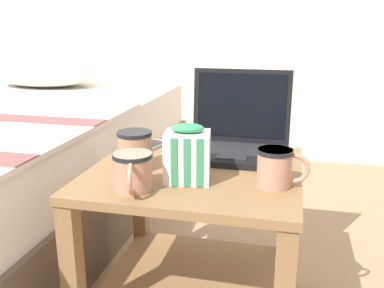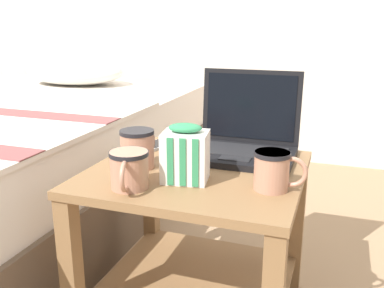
# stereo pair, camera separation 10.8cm
# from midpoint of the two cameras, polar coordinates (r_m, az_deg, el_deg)

# --- Properties ---
(bedside_table) EXTENTS (0.55, 0.53, 0.46)m
(bedside_table) POSITION_cam_midpoint_polar(r_m,az_deg,el_deg) (1.21, -2.16, -10.80)
(bedside_table) COLOR olive
(bedside_table) RESTS_ON ground_plane
(laptop) EXTENTS (0.30, 0.25, 0.24)m
(laptop) POSITION_cam_midpoint_polar(r_m,az_deg,el_deg) (1.27, 3.62, 0.89)
(laptop) COLOR black
(laptop) RESTS_ON bedside_table
(mug_front_left) EXTENTS (0.12, 0.08, 0.09)m
(mug_front_left) POSITION_cam_midpoint_polar(r_m,az_deg,el_deg) (1.02, 8.16, -2.96)
(mug_front_left) COLOR tan
(mug_front_left) RESTS_ON bedside_table
(mug_front_right) EXTENTS (0.09, 0.13, 0.09)m
(mug_front_right) POSITION_cam_midpoint_polar(r_m,az_deg,el_deg) (1.00, -10.98, -3.49)
(mug_front_right) COLOR tan
(mug_front_right) RESTS_ON bedside_table
(mug_mid_center) EXTENTS (0.09, 0.14, 0.10)m
(mug_mid_center) POSITION_cam_midpoint_polar(r_m,az_deg,el_deg) (1.14, -10.26, -0.60)
(mug_mid_center) COLOR tan
(mug_mid_center) RESTS_ON bedside_table
(snack_bag) EXTENTS (0.12, 0.11, 0.14)m
(snack_bag) POSITION_cam_midpoint_polar(r_m,az_deg,el_deg) (1.04, -3.46, -1.49)
(snack_bag) COLOR white
(snack_bag) RESTS_ON bedside_table
(cell_phone) EXTENTS (0.11, 0.15, 0.01)m
(cell_phone) POSITION_cam_midpoint_polar(r_m,az_deg,el_deg) (1.34, -8.37, -0.37)
(cell_phone) COLOR #B7BABC
(cell_phone) RESTS_ON bedside_table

